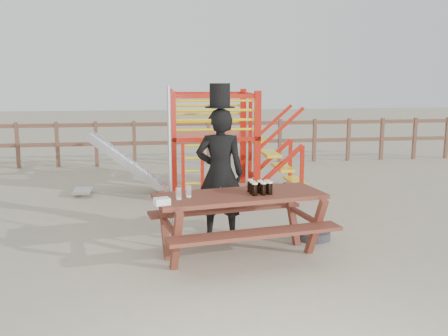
% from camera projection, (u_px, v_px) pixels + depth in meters
% --- Properties ---
extents(ground, '(60.00, 60.00, 0.00)m').
position_uv_depth(ground, '(226.00, 251.00, 6.85)').
color(ground, tan).
rests_on(ground, ground).
extents(back_fence, '(15.09, 0.09, 1.20)m').
position_uv_depth(back_fence, '(190.00, 137.00, 13.54)').
color(back_fence, brown).
rests_on(back_fence, ground).
extents(playground_fort, '(4.71, 1.84, 2.10)m').
position_uv_depth(playground_fort, '(207.00, 141.00, 10.16)').
color(playground_fort, red).
rests_on(playground_fort, ground).
extents(picnic_table, '(2.43, 1.88, 0.85)m').
position_uv_depth(picnic_table, '(240.00, 217.00, 6.56)').
color(picnic_table, brown).
rests_on(picnic_table, ground).
extents(man_with_hat, '(0.76, 0.55, 2.27)m').
position_uv_depth(man_with_hat, '(220.00, 170.00, 7.27)').
color(man_with_hat, black).
rests_on(man_with_hat, ground).
extents(metal_pole, '(0.05, 0.05, 2.24)m').
position_uv_depth(metal_pole, '(170.00, 170.00, 6.73)').
color(metal_pole, '#B2B2B7').
rests_on(metal_pole, ground).
extents(parasol_base, '(0.51, 0.51, 0.22)m').
position_uv_depth(parasol_base, '(313.00, 235.00, 7.36)').
color(parasol_base, '#333237').
rests_on(parasol_base, ground).
extents(paper_bag, '(0.21, 0.19, 0.08)m').
position_uv_depth(paper_bag, '(162.00, 201.00, 5.95)').
color(paper_bag, white).
rests_on(paper_bag, picnic_table).
extents(stout_pints, '(0.30, 0.29, 0.17)m').
position_uv_depth(stout_pints, '(260.00, 187.00, 6.49)').
color(stout_pints, black).
rests_on(stout_pints, picnic_table).
extents(empty_glasses, '(0.20, 0.17, 0.15)m').
position_uv_depth(empty_glasses, '(184.00, 193.00, 6.26)').
color(empty_glasses, silver).
rests_on(empty_glasses, picnic_table).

